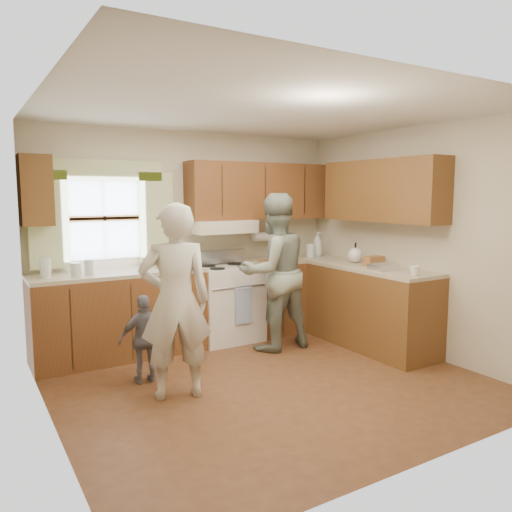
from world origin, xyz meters
TOP-DOWN VIEW (x-y plane):
  - room at (0.00, 0.00)m, footprint 3.80×3.80m
  - kitchen_fixtures at (0.61, 1.08)m, footprint 3.80×2.25m
  - stove at (0.30, 1.44)m, footprint 0.76×0.67m
  - woman_left at (-0.87, 0.13)m, footprint 0.70×0.56m
  - woman_right at (0.61, 0.85)m, footprint 0.86×0.67m
  - child at (-1.00, 0.59)m, footprint 0.51×0.26m

SIDE VIEW (x-z plane):
  - child at x=-1.00m, z-range 0.00..0.84m
  - stove at x=0.30m, z-range -0.07..1.00m
  - kitchen_fixtures at x=0.61m, z-range -0.24..1.91m
  - woman_left at x=-0.87m, z-range 0.00..1.69m
  - woman_right at x=0.61m, z-range 0.00..1.77m
  - room at x=0.00m, z-range -0.65..3.15m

